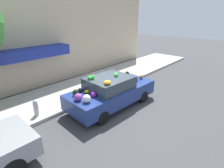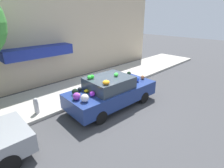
{
  "view_description": "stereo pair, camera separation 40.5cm",
  "coord_description": "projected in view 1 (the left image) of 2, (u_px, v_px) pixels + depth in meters",
  "views": [
    {
      "loc": [
        -5.56,
        -5.0,
        4.05
      ],
      "look_at": [
        0.0,
        0.0,
        1.1
      ],
      "focal_mm": 28.0,
      "sensor_mm": 36.0,
      "label": 1
    },
    {
      "loc": [
        -5.28,
        -5.29,
        4.05
      ],
      "look_at": [
        0.0,
        0.0,
        1.1
      ],
      "focal_mm": 28.0,
      "sensor_mm": 36.0,
      "label": 2
    }
  ],
  "objects": [
    {
      "name": "ground_plane",
      "position": [
        112.0,
        105.0,
        8.44
      ],
      "size": [
        60.0,
        60.0,
        0.0
      ],
      "primitive_type": "plane",
      "color": "#424244"
    },
    {
      "name": "building_facade",
      "position": [
        50.0,
        39.0,
        10.44
      ],
      "size": [
        18.0,
        1.2,
        5.54
      ],
      "color": "#C6B293",
      "rests_on": "ground"
    },
    {
      "name": "sidewalk_curb",
      "position": [
        77.0,
        89.0,
        10.09
      ],
      "size": [
        24.0,
        3.2,
        0.14
      ],
      "color": "#B2ADA3",
      "rests_on": "ground"
    },
    {
      "name": "art_car",
      "position": [
        111.0,
        91.0,
        8.13
      ],
      "size": [
        4.45,
        2.05,
        1.65
      ],
      "rotation": [
        0.0,
        0.0,
        -0.05
      ],
      "color": "navy",
      "rests_on": "ground"
    },
    {
      "name": "fire_hydrant",
      "position": [
        36.0,
        108.0,
        7.23
      ],
      "size": [
        0.2,
        0.2,
        0.7
      ],
      "color": "#B2B2B7",
      "rests_on": "sidewalk_curb"
    }
  ]
}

